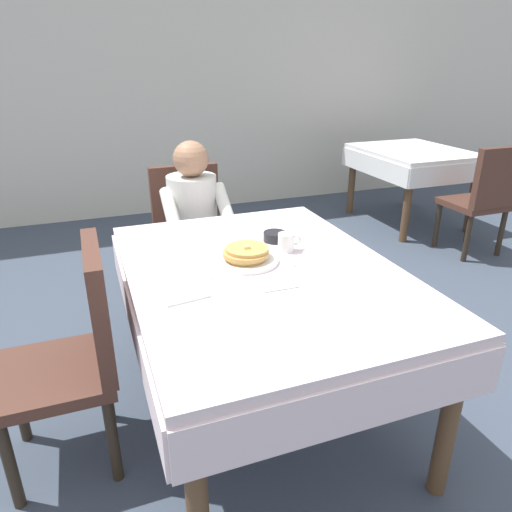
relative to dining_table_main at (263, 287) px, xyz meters
The scene contains 16 objects.
ground_plane 0.65m from the dining_table_main, ahead, with size 14.00×14.00×0.00m, color #3D4756.
back_wall 3.53m from the dining_table_main, 90.00° to the left, with size 12.00×0.16×3.20m, color beige.
dining_table_main is the anchor object (origin of this frame).
chair_diner 1.18m from the dining_table_main, 92.72° to the left, with size 0.44×0.45×0.93m.
diner_person 1.02m from the dining_table_main, 93.14° to the left, with size 0.40×0.43×1.12m.
chair_left_side 0.78m from the dining_table_main, behind, with size 0.45×0.44×0.93m.
plate_breakfast 0.14m from the dining_table_main, 116.44° to the left, with size 0.28×0.28×0.02m, color white.
breakfast_stack 0.16m from the dining_table_main, 115.99° to the left, with size 0.20×0.20×0.06m.
cup_coffee 0.26m from the dining_table_main, 39.96° to the left, with size 0.11×0.08×0.08m.
bowl_butter 0.35m from the dining_table_main, 58.81° to the left, with size 0.11×0.11×0.04m, color black.
fork_left_of_plate 0.26m from the dining_table_main, 164.01° to the left, with size 0.18×0.01×0.01m, color silver.
knife_right_of_plate 0.19m from the dining_table_main, 24.47° to the left, with size 0.20×0.01×0.01m, color silver.
spoon_near_edge 0.23m from the dining_table_main, 92.35° to the right, with size 0.15×0.01×0.01m, color silver.
napkin_folded 0.40m from the dining_table_main, 160.86° to the right, with size 0.17×0.12×0.01m, color white.
background_table_far 3.18m from the dining_table_main, 41.38° to the left, with size 0.92×1.12×0.74m.
background_chair_empty 2.66m from the dining_table_main, 25.80° to the left, with size 0.44×0.45×0.93m.
Camera 1 is at (-0.66, -1.68, 1.56)m, focal length 32.99 mm.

